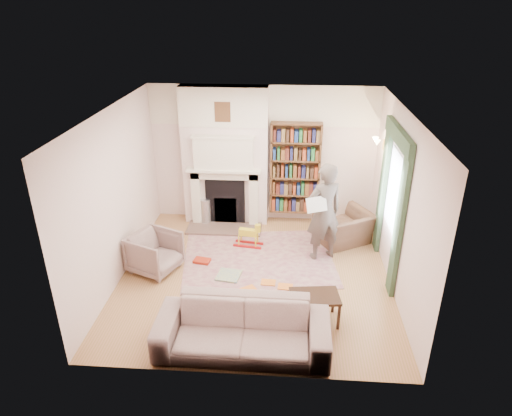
# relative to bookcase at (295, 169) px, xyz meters

# --- Properties ---
(floor) EXTENTS (4.50, 4.50, 0.00)m
(floor) POSITION_rel_bookcase_xyz_m (-0.65, -2.12, -1.18)
(floor) COLOR olive
(floor) RESTS_ON ground
(ceiling) EXTENTS (4.50, 4.50, 0.00)m
(ceiling) POSITION_rel_bookcase_xyz_m (-0.65, -2.12, 1.62)
(ceiling) COLOR white
(ceiling) RESTS_ON wall_back
(wall_back) EXTENTS (4.50, 0.00, 4.50)m
(wall_back) POSITION_rel_bookcase_xyz_m (-0.65, 0.13, 0.22)
(wall_back) COLOR #F2DED2
(wall_back) RESTS_ON floor
(wall_front) EXTENTS (4.50, 0.00, 4.50)m
(wall_front) POSITION_rel_bookcase_xyz_m (-0.65, -4.37, 0.22)
(wall_front) COLOR #F2DED2
(wall_front) RESTS_ON floor
(wall_left) EXTENTS (0.00, 4.50, 4.50)m
(wall_left) POSITION_rel_bookcase_xyz_m (-2.90, -2.12, 0.22)
(wall_left) COLOR #F2DED2
(wall_left) RESTS_ON floor
(wall_right) EXTENTS (0.00, 4.50, 4.50)m
(wall_right) POSITION_rel_bookcase_xyz_m (1.60, -2.12, 0.22)
(wall_right) COLOR #F2DED2
(wall_right) RESTS_ON floor
(fireplace) EXTENTS (1.70, 0.58, 2.80)m
(fireplace) POSITION_rel_bookcase_xyz_m (-1.40, -0.07, 0.21)
(fireplace) COLOR #F2DED2
(fireplace) RESTS_ON floor
(bookcase) EXTENTS (1.00, 0.24, 1.85)m
(bookcase) POSITION_rel_bookcase_xyz_m (0.00, 0.00, 0.00)
(bookcase) COLOR brown
(bookcase) RESTS_ON floor
(window) EXTENTS (0.02, 0.90, 1.30)m
(window) POSITION_rel_bookcase_xyz_m (1.58, -1.72, 0.27)
(window) COLOR silver
(window) RESTS_ON wall_right
(curtain_left) EXTENTS (0.07, 0.32, 2.40)m
(curtain_left) POSITION_rel_bookcase_xyz_m (1.55, -2.42, 0.02)
(curtain_left) COLOR #324E35
(curtain_left) RESTS_ON floor
(curtain_right) EXTENTS (0.07, 0.32, 2.40)m
(curtain_right) POSITION_rel_bookcase_xyz_m (1.55, -1.02, 0.02)
(curtain_right) COLOR #324E35
(curtain_right) RESTS_ON floor
(pelmet) EXTENTS (0.09, 1.70, 0.24)m
(pelmet) POSITION_rel_bookcase_xyz_m (1.54, -1.72, 1.20)
(pelmet) COLOR #324E35
(pelmet) RESTS_ON wall_right
(wall_sconce) EXTENTS (0.20, 0.24, 0.24)m
(wall_sconce) POSITION_rel_bookcase_xyz_m (1.38, -0.62, 0.72)
(wall_sconce) COLOR gold
(wall_sconce) RESTS_ON wall_right
(rug) EXTENTS (2.91, 2.39, 0.01)m
(rug) POSITION_rel_bookcase_xyz_m (-0.63, -1.60, -1.17)
(rug) COLOR tan
(rug) RESTS_ON floor
(armchair_reading) EXTENTS (1.25, 1.20, 0.62)m
(armchair_reading) POSITION_rel_bookcase_xyz_m (0.96, -0.83, -0.86)
(armchair_reading) COLOR #4E3529
(armchair_reading) RESTS_ON floor
(armchair_left) EXTENTS (0.99, 0.98, 0.69)m
(armchair_left) POSITION_rel_bookcase_xyz_m (-2.37, -2.08, -0.83)
(armchair_left) COLOR gray
(armchair_left) RESTS_ON floor
(sofa) EXTENTS (2.31, 0.93, 0.67)m
(sofa) POSITION_rel_bookcase_xyz_m (-0.68, -3.90, -0.84)
(sofa) COLOR #BDAB9C
(sofa) RESTS_ON floor
(man_reading) EXTENTS (0.78, 0.67, 1.80)m
(man_reading) POSITION_rel_bookcase_xyz_m (0.51, -1.43, -0.27)
(man_reading) COLOR #524842
(man_reading) RESTS_ON floor
(newspaper) EXTENTS (0.38, 0.25, 0.25)m
(newspaper) POSITION_rel_bookcase_xyz_m (0.36, -1.63, -0.04)
(newspaper) COLOR silver
(newspaper) RESTS_ON man_reading
(coffee_table) EXTENTS (0.75, 0.53, 0.45)m
(coffee_table) POSITION_rel_bookcase_xyz_m (0.30, -3.25, -0.95)
(coffee_table) COLOR #332112
(coffee_table) RESTS_ON floor
(paraffin_heater) EXTENTS (0.29, 0.29, 0.55)m
(paraffin_heater) POSITION_rel_bookcase_xyz_m (-1.82, -0.24, -0.90)
(paraffin_heater) COLOR #B7B9BF
(paraffin_heater) RESTS_ON floor
(rocking_horse) EXTENTS (0.57, 0.30, 0.48)m
(rocking_horse) POSITION_rel_bookcase_xyz_m (-0.85, -1.13, -0.94)
(rocking_horse) COLOR gold
(rocking_horse) RESTS_ON rug
(board_game) EXTENTS (0.44, 0.44, 0.03)m
(board_game) POSITION_rel_bookcase_xyz_m (-1.09, -2.20, -1.15)
(board_game) COLOR #E9DD52
(board_game) RESTS_ON rug
(game_box_lid) EXTENTS (0.32, 0.24, 0.05)m
(game_box_lid) POSITION_rel_bookcase_xyz_m (-1.62, -1.79, -1.14)
(game_box_lid) COLOR #A12512
(game_box_lid) RESTS_ON rug
(comic_annuals) EXTENTS (0.87, 0.46, 0.02)m
(comic_annuals) POSITION_rel_bookcase_xyz_m (-0.42, -2.46, -1.16)
(comic_annuals) COLOR red
(comic_annuals) RESTS_ON rug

